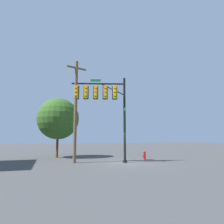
# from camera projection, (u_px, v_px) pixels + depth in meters

# --- Properties ---
(ground_plane) EXTENTS (120.00, 120.00, 0.00)m
(ground_plane) POSITION_uv_depth(u_px,v_px,m) (125.00, 163.00, 16.23)
(ground_plane) COLOR #424243
(signal_pole_assembly) EXTENTS (4.62, 1.86, 7.28)m
(signal_pole_assembly) POSITION_uv_depth(u_px,v_px,m) (102.00, 98.00, 16.85)
(signal_pole_assembly) COLOR black
(signal_pole_assembly) RESTS_ON ground_plane
(utility_pole) EXTENTS (1.76, 0.63, 8.74)m
(utility_pole) POSITION_uv_depth(u_px,v_px,m) (76.00, 109.00, 16.61)
(utility_pole) COLOR brown
(utility_pole) RESTS_ON ground_plane
(fire_hydrant) EXTENTS (0.33, 0.24, 0.83)m
(fire_hydrant) POSITION_uv_depth(u_px,v_px,m) (144.00, 155.00, 18.53)
(fire_hydrant) COLOR red
(fire_hydrant) RESTS_ON ground_plane
(tree_near) EXTENTS (4.44, 4.44, 6.33)m
(tree_near) POSITION_uv_depth(u_px,v_px,m) (58.00, 119.00, 20.99)
(tree_near) COLOR brown
(tree_near) RESTS_ON ground_plane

